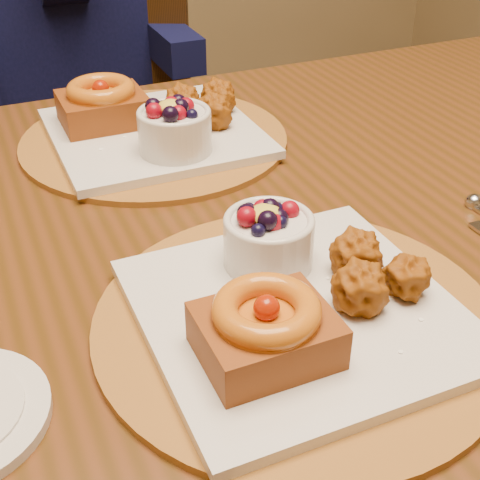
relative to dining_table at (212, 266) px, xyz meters
The scene contains 4 objects.
dining_table is the anchor object (origin of this frame).
place_setting_near 0.24m from the dining_table, 90.74° to the right, with size 0.38×0.38×0.09m.
place_setting_far 0.24m from the dining_table, 90.93° to the left, with size 0.38×0.38×0.09m.
chair_far 0.76m from the dining_table, 90.13° to the left, with size 0.58×0.58×0.90m.
Camera 1 is at (-0.28, -0.67, 1.16)m, focal length 50.00 mm.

